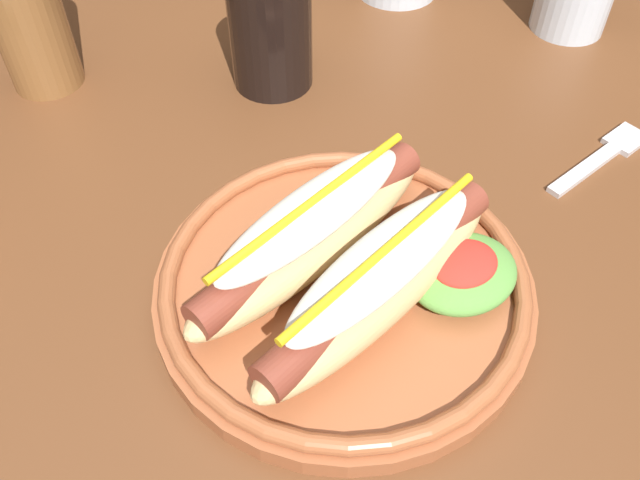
{
  "coord_description": "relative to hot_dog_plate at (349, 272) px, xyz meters",
  "views": [
    {
      "loc": [
        -0.24,
        -0.31,
        1.11
      ],
      "look_at": [
        -0.08,
        -0.06,
        0.77
      ],
      "focal_mm": 37.06,
      "sensor_mm": 36.0,
      "label": 1
    }
  ],
  "objects": [
    {
      "name": "hot_dog_plate",
      "position": [
        0.0,
        0.0,
        0.0
      ],
      "size": [
        0.26,
        0.26,
        0.08
      ],
      "color": "#9E5633",
      "rests_on": "dining_table"
    },
    {
      "name": "fork",
      "position": [
        0.26,
        -0.0,
        -0.02
      ],
      "size": [
        0.12,
        0.03,
        0.0
      ],
      "rotation": [
        0.0,
        0.0,
        0.11
      ],
      "color": "silver",
      "rests_on": "dining_table"
    },
    {
      "name": "dining_table",
      "position": [
        0.08,
        0.09,
        -0.12
      ],
      "size": [
        1.48,
        0.86,
        0.74
      ],
      "color": "brown",
      "rests_on": "ground_plane"
    },
    {
      "name": "soda_cup",
      "position": [
        0.09,
        0.25,
        0.03
      ],
      "size": [
        0.07,
        0.07,
        0.12
      ],
      "primitive_type": "cylinder",
      "color": "black",
      "rests_on": "dining_table"
    }
  ]
}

